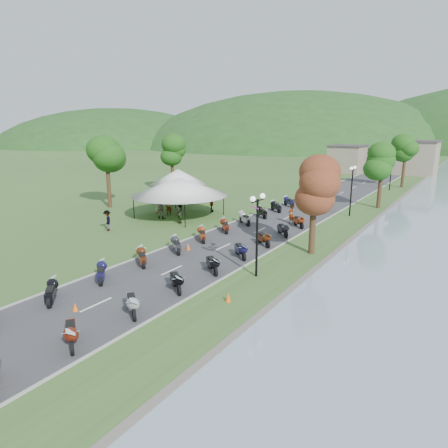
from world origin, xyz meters
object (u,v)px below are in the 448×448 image
Objects in this scene: vendor_tent_main at (179,197)px; pedestrian_c at (108,231)px; pedestrian_b at (161,218)px; pedestrian_a at (169,215)px.

vendor_tent_main is 8.25m from pedestrian_c.
pedestrian_b is 1.08× the size of pedestrian_c.
pedestrian_b is at bearing -123.23° from vendor_tent_main.
pedestrian_b is at bearing 130.98° from pedestrian_c.
pedestrian_a is 7.72m from pedestrian_c.
pedestrian_a is (-1.33, -0.10, -2.00)m from vendor_tent_main.
pedestrian_b is (-1.10, -1.67, -2.00)m from vendor_tent_main.
pedestrian_a is at bearing 133.98° from pedestrian_c.
vendor_tent_main is at bearing -37.69° from pedestrian_a.
pedestrian_a is 0.95× the size of pedestrian_c.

